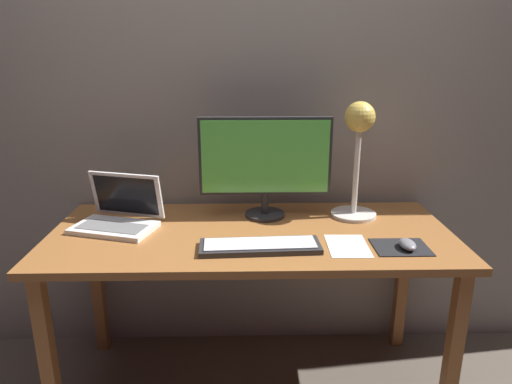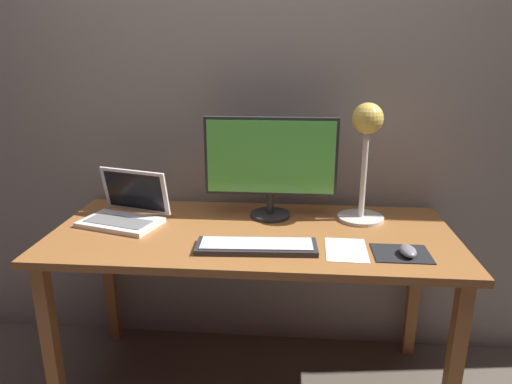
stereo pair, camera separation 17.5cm
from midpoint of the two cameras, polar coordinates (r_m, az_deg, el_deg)
The scene contains 9 objects.
back_wall at distance 2.12m, azimuth -3.21°, elevation 13.48°, with size 4.80×0.06×2.60m, color gray.
desk at distance 1.89m, azimuth -3.27°, elevation -7.15°, with size 1.60×0.70×0.74m.
monitor at distance 1.94m, azimuth -1.44°, elevation 3.83°, with size 0.56×0.17×0.43m.
keyboard_main at distance 1.69m, azimuth -2.48°, elevation -6.73°, with size 0.45×0.16×0.03m.
laptop at distance 2.00m, azimuth -18.89°, elevation -2.38°, with size 0.37×0.31×0.21m.
desk_lamp at distance 1.96m, azimuth 10.03°, elevation 6.15°, with size 0.20×0.20×0.50m.
mousepad at distance 1.76m, azimuth 14.76°, elevation -6.67°, with size 0.20×0.16×0.00m, color black.
mouse at distance 1.74m, azimuth 15.50°, elevation -6.31°, with size 0.06×0.10×0.03m, color slate.
paper_sheet_near_mouse at distance 1.73m, azimuth 8.43°, elevation -6.66°, with size 0.15×0.21×0.00m, color white.
Camera 1 is at (-0.02, -1.72, 1.44)m, focal length 32.40 mm.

